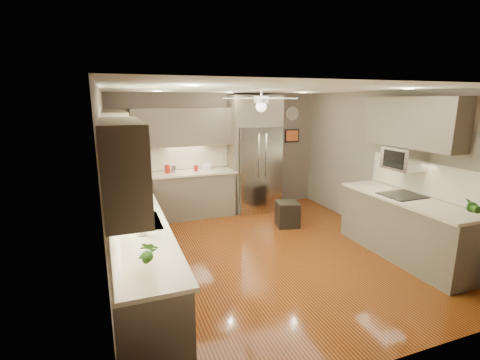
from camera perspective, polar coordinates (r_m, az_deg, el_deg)
floor at (r=5.60m, az=4.43°, el=-11.92°), size 5.00×5.00×0.00m
ceiling at (r=5.08m, az=4.94°, el=14.58°), size 5.00×5.00×0.00m
wall_back at (r=7.50m, az=-3.47°, el=4.52°), size 4.50×0.00×4.50m
wall_front at (r=3.21m, az=24.14°, el=-8.41°), size 4.50×0.00×4.50m
wall_left at (r=4.72m, az=-20.89°, el=-1.43°), size 0.00×5.00×5.00m
wall_right at (r=6.47m, az=23.06°, el=2.12°), size 0.00×5.00×5.00m
canister_a at (r=7.02m, az=-11.83°, el=1.77°), size 0.12×0.12×0.17m
canister_b at (r=7.01m, az=-10.78°, el=1.72°), size 0.12×0.12×0.16m
canister_d at (r=7.09m, az=-7.26°, el=1.90°), size 0.09×0.09×0.13m
soap_bottle at (r=4.54m, az=-18.32°, el=-4.55°), size 0.10×0.11×0.20m
potted_plant_left at (r=3.10m, az=-14.66°, el=-11.34°), size 0.19×0.15×0.32m
potted_plant_right at (r=5.10m, az=33.90°, el=-3.65°), size 0.21×0.19×0.30m
bowl at (r=7.20m, az=-5.36°, el=1.86°), size 0.26×0.26×0.06m
left_run at (r=5.10m, az=-16.84°, el=-9.11°), size 0.65×4.70×1.45m
back_run at (r=7.20m, az=-8.22°, el=-2.19°), size 1.85×0.65×1.45m
uppers at (r=5.51m, az=-5.46°, el=7.91°), size 4.50×4.70×0.95m
window at (r=4.17m, az=-20.81°, el=0.98°), size 0.05×1.12×0.92m
sink at (r=4.35m, az=-16.29°, el=-7.03°), size 0.50×0.70×0.32m
refrigerator at (r=7.43m, az=2.50°, el=3.97°), size 1.06×0.75×2.45m
right_run at (r=5.89m, az=25.43°, el=-6.84°), size 0.70×2.20×1.45m
microwave at (r=5.89m, az=25.31°, el=3.20°), size 0.43×0.55×0.34m
ceiling_fan at (r=5.35m, az=3.50°, el=12.73°), size 1.18×1.18×0.32m
recessed_lights at (r=5.43m, az=2.68°, el=14.45°), size 2.84×3.14×0.01m
wall_clock at (r=8.09m, az=8.63°, el=10.72°), size 0.30×0.03×0.30m
framed_print at (r=8.12m, az=8.53°, el=7.19°), size 0.36×0.03×0.30m
stool at (r=6.70m, az=7.79°, el=-5.52°), size 0.49×0.49×0.48m
paper_towel at (r=3.87m, az=-15.96°, el=-6.79°), size 0.11×0.11×0.27m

